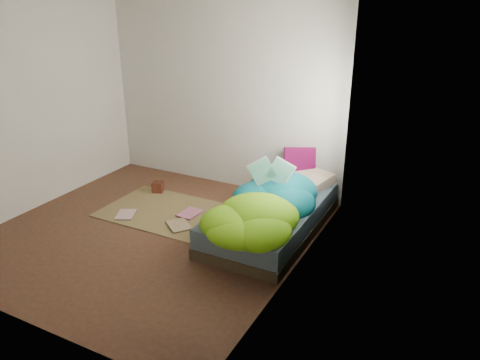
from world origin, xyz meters
name	(u,v)px	position (x,y,z in m)	size (l,w,h in m)	color
ground	(150,233)	(0.00, 0.00, 0.00)	(3.50, 3.50, 0.00)	#412719
room_walls	(140,94)	(0.01, 0.01, 1.63)	(3.54, 3.54, 2.62)	silver
bed	(272,217)	(1.22, 0.72, 0.17)	(1.00, 2.00, 0.34)	#372A1E
duvet	(265,197)	(1.22, 0.50, 0.51)	(0.96, 1.84, 0.34)	#077477
rug	(167,212)	(-0.15, 0.55, 0.01)	(1.60, 1.10, 0.01)	brown
pillow_floral	(309,178)	(1.37, 1.52, 0.40)	(0.58, 0.36, 0.13)	beige
pillow_magenta	(300,163)	(1.20, 1.64, 0.54)	(0.40, 0.13, 0.40)	#4D0531
open_book	(271,163)	(1.17, 0.76, 0.81)	(0.43, 0.09, 0.26)	green
wooden_box	(158,187)	(-0.64, 1.01, 0.08)	(0.14, 0.14, 0.14)	#3D0F0D
floor_book_a	(117,215)	(-0.64, 0.17, 0.02)	(0.21, 0.29, 0.02)	beige
floor_book_b	(182,211)	(0.04, 0.61, 0.03)	(0.23, 0.30, 0.03)	pink
floor_book_c	(169,227)	(0.14, 0.18, 0.02)	(0.23, 0.32, 0.02)	tan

